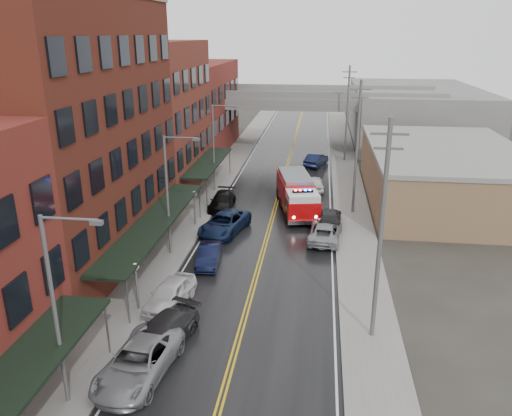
{
  "coord_description": "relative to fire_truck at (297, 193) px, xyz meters",
  "views": [
    {
      "loc": [
        3.92,
        -9.02,
        15.72
      ],
      "look_at": [
        -0.72,
        26.82,
        3.0
      ],
      "focal_mm": 35.0,
      "sensor_mm": 36.0,
      "label": 1
    }
  ],
  "objects": [
    {
      "name": "road",
      "position": [
        -2.06,
        -4.82,
        -1.74
      ],
      "size": [
        11.0,
        160.0,
        0.02
      ],
      "primitive_type": "cube",
      "color": "black",
      "rests_on": "ground"
    },
    {
      "name": "sidewalk_left",
      "position": [
        -9.36,
        -4.82,
        -1.68
      ],
      "size": [
        3.0,
        160.0,
        0.15
      ],
      "primitive_type": "cube",
      "color": "slate",
      "rests_on": "ground"
    },
    {
      "name": "sidewalk_right",
      "position": [
        5.24,
        -4.82,
        -1.68
      ],
      "size": [
        3.0,
        160.0,
        0.15
      ],
      "primitive_type": "cube",
      "color": "slate",
      "rests_on": "ground"
    },
    {
      "name": "curb_left",
      "position": [
        -7.71,
        -4.82,
        -1.68
      ],
      "size": [
        0.3,
        160.0,
        0.15
      ],
      "primitive_type": "cube",
      "color": "gray",
      "rests_on": "ground"
    },
    {
      "name": "curb_right",
      "position": [
        3.59,
        -4.82,
        -1.68
      ],
      "size": [
        0.3,
        160.0,
        0.15
      ],
      "primitive_type": "cube",
      "color": "gray",
      "rests_on": "ground"
    },
    {
      "name": "brick_building_b",
      "position": [
        -15.36,
        -11.82,
        7.25
      ],
      "size": [
        9.0,
        20.0,
        18.0
      ],
      "primitive_type": "cube",
      "color": "#4F2014",
      "rests_on": "ground"
    },
    {
      "name": "brick_building_c",
      "position": [
        -15.36,
        5.68,
        5.75
      ],
      "size": [
        9.0,
        15.0,
        15.0
      ],
      "primitive_type": "cube",
      "color": "maroon",
      "rests_on": "ground"
    },
    {
      "name": "brick_building_far",
      "position": [
        -15.36,
        23.18,
        4.25
      ],
      "size": [
        9.0,
        20.0,
        12.0
      ],
      "primitive_type": "cube",
      "color": "maroon",
      "rests_on": "ground"
    },
    {
      "name": "tan_building",
      "position": [
        13.94,
        5.18,
        0.75
      ],
      "size": [
        14.0,
        22.0,
        5.0
      ],
      "primitive_type": "cube",
      "color": "#886349",
      "rests_on": "ground"
    },
    {
      "name": "right_far_block",
      "position": [
        15.94,
        35.18,
        2.25
      ],
      "size": [
        18.0,
        30.0,
        8.0
      ],
      "primitive_type": "cube",
      "color": "slate",
      "rests_on": "ground"
    },
    {
      "name": "awning_1",
      "position": [
        -9.56,
        -11.82,
        1.23
      ],
      "size": [
        2.6,
        18.0,
        3.09
      ],
      "color": "black",
      "rests_on": "ground"
    },
    {
      "name": "awning_2",
      "position": [
        -9.55,
        5.68,
        1.23
      ],
      "size": [
        2.6,
        13.0,
        3.09
      ],
      "color": "black",
      "rests_on": "ground"
    },
    {
      "name": "globe_lamp_1",
      "position": [
        -8.46,
        -18.82,
        0.56
      ],
      "size": [
        0.44,
        0.44,
        3.12
      ],
      "color": "#59595B",
      "rests_on": "ground"
    },
    {
      "name": "globe_lamp_2",
      "position": [
        -8.46,
        -4.82,
        0.56
      ],
      "size": [
        0.44,
        0.44,
        3.12
      ],
      "color": "#59595B",
      "rests_on": "ground"
    },
    {
      "name": "street_lamp_0",
      "position": [
        -8.61,
        -26.82,
        3.43
      ],
      "size": [
        2.64,
        0.22,
        9.0
      ],
      "color": "#59595B",
      "rests_on": "ground"
    },
    {
      "name": "street_lamp_1",
      "position": [
        -8.61,
        -10.82,
        3.43
      ],
      "size": [
        2.64,
        0.22,
        9.0
      ],
      "color": "#59595B",
      "rests_on": "ground"
    },
    {
      "name": "street_lamp_2",
      "position": [
        -8.61,
        5.18,
        3.43
      ],
      "size": [
        2.64,
        0.22,
        9.0
      ],
      "color": "#59595B",
      "rests_on": "ground"
    },
    {
      "name": "utility_pole_0",
      "position": [
        5.14,
        -19.82,
        4.55
      ],
      "size": [
        1.8,
        0.24,
        12.0
      ],
      "color": "#59595B",
      "rests_on": "ground"
    },
    {
      "name": "utility_pole_1",
      "position": [
        5.14,
        0.18,
        4.55
      ],
      "size": [
        1.8,
        0.24,
        12.0
      ],
      "color": "#59595B",
      "rests_on": "ground"
    },
    {
      "name": "utility_pole_2",
      "position": [
        5.14,
        20.18,
        4.55
      ],
      "size": [
        1.8,
        0.24,
        12.0
      ],
      "color": "#59595B",
      "rests_on": "ground"
    },
    {
      "name": "overpass",
      "position": [
        -2.06,
        27.18,
        4.23
      ],
      "size": [
        40.0,
        10.0,
        7.5
      ],
      "color": "slate",
      "rests_on": "ground"
    },
    {
      "name": "fire_truck",
      "position": [
        0.0,
        0.0,
        0.0
      ],
      "size": [
        4.94,
        9.26,
        3.24
      ],
      "rotation": [
        0.0,
        0.0,
        0.21
      ],
      "color": "#BE080A",
      "rests_on": "ground"
    },
    {
      "name": "parked_car_left_2",
      "position": [
        -6.31,
        -24.62,
        -0.93
      ],
      "size": [
        3.38,
        6.17,
        1.64
      ],
      "primitive_type": "imported",
      "rotation": [
        0.0,
        0.0,
        -0.12
      ],
      "color": "gray",
      "rests_on": "ground"
    },
    {
      "name": "parked_car_left_3",
      "position": [
        -5.98,
        -21.99,
        -1.01
      ],
      "size": [
        3.59,
        5.55,
        1.49
      ],
      "primitive_type": "imported",
      "rotation": [
        0.0,
        0.0,
        -0.32
      ],
      "color": "#262628",
      "rests_on": "ground"
    },
    {
      "name": "parked_car_left_4",
      "position": [
        -6.74,
        -18.02,
        -0.95
      ],
      "size": [
        2.66,
        4.95,
        1.6
      ],
      "primitive_type": "imported",
      "rotation": [
        0.0,
        0.0,
        -0.17
      ],
      "color": "silver",
      "rests_on": "ground"
    },
    {
      "name": "parked_car_left_5",
      "position": [
        -5.66,
        -12.02,
        -1.06
      ],
      "size": [
        1.82,
        4.33,
        1.39
      ],
      "primitive_type": "imported",
      "rotation": [
        0.0,
        0.0,
        0.08
      ],
      "color": "black",
      "rests_on": "ground"
    },
    {
      "name": "parked_car_left_6",
      "position": [
        -5.66,
        -6.02,
        -0.92
      ],
      "size": [
        4.12,
        6.47,
        1.66
      ],
      "primitive_type": "imported",
      "rotation": [
        0.0,
        0.0,
        -0.24
      ],
      "color": "#112041",
      "rests_on": "ground"
    },
    {
      "name": "parked_car_left_7",
      "position": [
        -7.04,
        -0.02,
        -1.02
      ],
      "size": [
        2.06,
        5.06,
        1.47
      ],
      "primitive_type": "imported",
      "rotation": [
        0.0,
        0.0,
        -0.0
      ],
      "color": "black",
      "rests_on": "ground"
    },
    {
      "name": "parked_car_right_0",
      "position": [
        2.58,
        -6.62,
        -1.02
      ],
      "size": [
        2.9,
        5.48,
        1.47
      ],
      "primitive_type": "imported",
      "rotation": [
        0.0,
        0.0,
        3.05
      ],
      "color": "gray",
      "rests_on": "ground"
    },
    {
      "name": "parked_car_right_1",
      "position": [
        2.94,
        -3.4,
        -1.0
      ],
      "size": [
        2.17,
        5.24,
        1.52
      ],
      "primitive_type": "imported",
      "rotation": [
        0.0,
        0.0,
        3.13
      ],
      "color": "black",
      "rests_on": "ground"
    },
    {
      "name": "parked_car_right_2",
      "position": [
        1.54,
        6.98,
        -1.01
      ],
      "size": [
        2.16,
        4.53,
        1.49
      ],
      "primitive_type": "imported",
      "rotation": [
        0.0,
        0.0,
        3.23
      ],
      "color": "white",
      "rests_on": "ground"
    },
    {
      "name": "parked_car_right_3",
      "position": [
        1.54,
        17.08,
        -0.95
      ],
      "size": [
        3.15,
        5.18,
        1.61
      ],
      "primitive_type": "imported",
      "rotation": [
        0.0,
        0.0,
        2.82
      ],
      "color": "black",
      "rests_on": "ground"
    }
  ]
}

